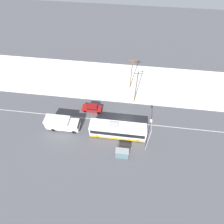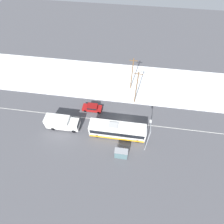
# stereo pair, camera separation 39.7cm
# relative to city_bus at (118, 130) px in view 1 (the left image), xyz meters

# --- Properties ---
(ground_plane) EXTENTS (120.00, 120.00, 0.00)m
(ground_plane) POSITION_rel_city_bus_xyz_m (1.12, 3.25, -1.73)
(ground_plane) COLOR #4C4C51
(snow_lot) EXTENTS (80.00, 14.07, 0.12)m
(snow_lot) POSITION_rel_city_bus_xyz_m (1.12, 15.90, -1.67)
(snow_lot) COLOR white
(snow_lot) RESTS_ON ground_plane
(lane_marking_center) EXTENTS (60.00, 0.12, 0.00)m
(lane_marking_center) POSITION_rel_city_bus_xyz_m (1.12, 3.25, -1.73)
(lane_marking_center) COLOR silver
(lane_marking_center) RESTS_ON ground_plane
(city_bus) EXTENTS (11.22, 2.57, 3.54)m
(city_bus) POSITION_rel_city_bus_xyz_m (0.00, 0.00, 0.00)
(city_bus) COLOR white
(city_bus) RESTS_ON ground_plane
(box_truck) EXTENTS (6.90, 2.30, 3.03)m
(box_truck) POSITION_rel_city_bus_xyz_m (-11.70, 0.28, -0.05)
(box_truck) COLOR silver
(box_truck) RESTS_ON ground_plane
(sedan_car) EXTENTS (4.35, 1.80, 1.49)m
(sedan_car) POSITION_rel_city_bus_xyz_m (-6.44, 5.72, -0.92)
(sedan_car) COLOR maroon
(sedan_car) RESTS_ON ground_plane
(pedestrian_at_stop) EXTENTS (0.56, 0.25, 1.57)m
(pedestrian_at_stop) POSITION_rel_city_bus_xyz_m (1.81, -3.51, -0.77)
(pedestrian_at_stop) COLOR #23232D
(pedestrian_at_stop) RESTS_ON ground_plane
(bus_shelter) EXTENTS (2.48, 1.20, 2.40)m
(bus_shelter) POSITION_rel_city_bus_xyz_m (1.28, -4.88, -0.06)
(bus_shelter) COLOR gray
(bus_shelter) RESTS_ON ground_plane
(streetlamp) EXTENTS (0.36, 2.51, 7.15)m
(streetlamp) POSITION_rel_city_bus_xyz_m (5.71, -2.18, 2.80)
(streetlamp) COLOR #9EA3A8
(streetlamp) RESTS_ON ground_plane
(utility_pole_roadside) EXTENTS (1.80, 0.24, 9.26)m
(utility_pole_roadside) POSITION_rel_city_bus_xyz_m (2.95, 9.32, 3.09)
(utility_pole_roadside) COLOR brown
(utility_pole_roadside) RESTS_ON ground_plane
(utility_pole_snowlot) EXTENTS (1.80, 0.24, 8.92)m
(utility_pole_snowlot) POSITION_rel_city_bus_xyz_m (1.68, 13.91, 2.92)
(utility_pole_snowlot) COLOR brown
(utility_pole_snowlot) RESTS_ON ground_plane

